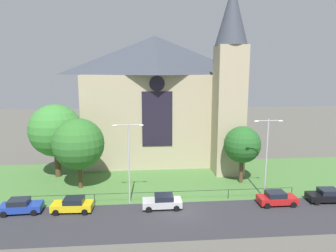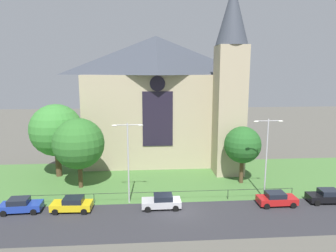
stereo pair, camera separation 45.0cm
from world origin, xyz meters
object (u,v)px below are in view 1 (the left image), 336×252
at_px(streetlamp_near, 129,154).
at_px(parked_car_blue, 21,206).
at_px(streetlamp_far, 267,149).
at_px(parked_car_silver, 162,202).
at_px(parked_car_red, 277,198).
at_px(church_building, 160,98).
at_px(tree_left_far, 56,131).
at_px(parked_car_yellow, 73,205).
at_px(tree_left_near, 79,144).
at_px(tree_right_near, 242,145).
at_px(parked_car_black, 327,195).

distance_m(streetlamp_near, parked_car_blue, 12.37).
relative_size(streetlamp_near, streetlamp_far, 0.97).
bearing_deg(parked_car_silver, streetlamp_near, -26.01).
bearing_deg(parked_car_silver, parked_car_red, 178.62).
bearing_deg(parked_car_blue, church_building, 46.77).
bearing_deg(streetlamp_far, parked_car_blue, -176.73).
relative_size(tree_left_far, parked_car_silver, 2.41).
xyz_separation_m(streetlamp_far, parked_car_yellow, (-21.48, -1.70, -5.09)).
height_order(parked_car_silver, parked_car_red, same).
xyz_separation_m(church_building, parked_car_silver, (-0.91, -18.43, -9.53)).
height_order(tree_left_near, parked_car_blue, tree_left_near).
distance_m(tree_right_near, parked_car_red, 8.53).
bearing_deg(parked_car_yellow, parked_car_blue, 0.91).
bearing_deg(tree_right_near, parked_car_blue, -165.30).
xyz_separation_m(parked_car_yellow, parked_car_red, (22.12, -0.19, 0.00)).
xyz_separation_m(tree_left_far, streetlamp_near, (10.30, -9.70, -0.84)).
xyz_separation_m(tree_right_near, tree_left_far, (-24.77, 4.49, 1.41)).
distance_m(parked_car_blue, parked_car_yellow, 5.35).
relative_size(streetlamp_far, parked_car_yellow, 2.18).
height_order(tree_left_near, tree_left_far, tree_left_far).
bearing_deg(church_building, tree_left_near, -133.13).
relative_size(tree_right_near, parked_car_blue, 1.77).
distance_m(church_building, parked_car_blue, 25.90).
bearing_deg(tree_left_far, parked_car_blue, -94.74).
bearing_deg(streetlamp_near, church_building, 74.99).
height_order(church_building, streetlamp_far, church_building).
bearing_deg(tree_left_far, tree_right_near, -10.27).
bearing_deg(tree_right_near, church_building, 130.94).
relative_size(tree_left_near, parked_car_black, 2.07).
bearing_deg(parked_car_blue, parked_car_red, -3.25).
bearing_deg(parked_car_red, tree_left_far, 156.03).
xyz_separation_m(tree_right_near, streetlamp_near, (-14.47, -5.21, 0.57)).
height_order(tree_left_far, parked_car_blue, tree_left_far).
height_order(parked_car_yellow, parked_car_black, same).
xyz_separation_m(tree_left_near, parked_car_yellow, (0.48, -6.83, -4.94)).
bearing_deg(parked_car_blue, tree_left_near, 51.39).
bearing_deg(streetlamp_near, streetlamp_far, 0.00).
relative_size(streetlamp_near, parked_car_blue, 2.13).
relative_size(church_building, tree_left_far, 2.56).
distance_m(tree_left_near, parked_car_silver, 13.04).
bearing_deg(streetlamp_near, parked_car_yellow, -163.89).
xyz_separation_m(streetlamp_far, parked_car_black, (6.62, -1.61, -5.09)).
distance_m(tree_left_near, streetlamp_far, 22.55).
relative_size(tree_left_far, parked_car_red, 2.41).
distance_m(parked_car_blue, parked_car_black, 33.44).
relative_size(tree_right_near, parked_car_silver, 1.79).
xyz_separation_m(streetlamp_far, parked_car_red, (0.64, -1.89, -5.09)).
distance_m(tree_left_far, parked_car_silver, 18.87).
relative_size(church_building, parked_car_red, 6.17).
distance_m(parked_car_silver, parked_car_black, 18.63).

